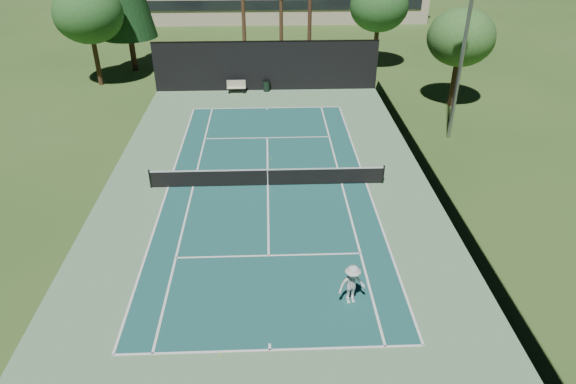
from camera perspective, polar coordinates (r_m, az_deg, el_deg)
name	(u,v)px	position (r m, az deg, el deg)	size (l,w,h in m)	color
ground	(268,185)	(28.40, -2.26, 0.73)	(160.00, 160.00, 0.00)	#33521F
apron_slab	(268,185)	(28.40, -2.26, 0.74)	(18.00, 32.00, 0.01)	#638D63
court_surface	(268,185)	(28.40, -2.26, 0.75)	(10.97, 23.77, 0.01)	#1A5450
court_lines	(268,185)	(28.39, -2.26, 0.77)	(11.07, 23.87, 0.01)	white
tennis_net	(268,177)	(28.13, -2.28, 1.72)	(12.90, 0.10, 1.10)	black
fence	(267,152)	(27.53, -2.34, 4.44)	(18.04, 32.05, 4.03)	black
player	(352,284)	(20.32, 7.12, -10.16)	(1.13, 0.65, 1.75)	silver
tennis_ball_a	(221,354)	(18.94, -7.51, -17.45)	(0.07, 0.07, 0.07)	#CFED35
tennis_ball_b	(271,158)	(31.29, -1.88, 3.74)	(0.06, 0.06, 0.06)	#C0DF32
tennis_ball_c	(267,170)	(29.91, -2.38, 2.42)	(0.07, 0.07, 0.07)	#CFE233
tennis_ball_d	(205,142)	(33.87, -9.24, 5.50)	(0.06, 0.06, 0.06)	#D5F237
park_bench	(236,86)	(42.44, -5.77, 11.61)	(1.50, 0.45, 1.02)	beige
trash_bin	(266,86)	(42.65, -2.41, 11.74)	(0.56, 0.56, 0.95)	black
decid_tree_a	(379,7)	(48.53, 10.08, 19.63)	(5.12, 5.12, 7.62)	#412B1C
decid_tree_b	(461,38)	(40.26, 18.67, 15.95)	(4.80, 4.80, 7.14)	#482D1F
decid_tree_c	(88,14)	(45.76, -21.32, 17.95)	(5.44, 5.44, 8.09)	#4B3020
light_pole	(465,39)	(33.79, 19.09, 15.80)	(0.90, 0.25, 12.22)	gray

